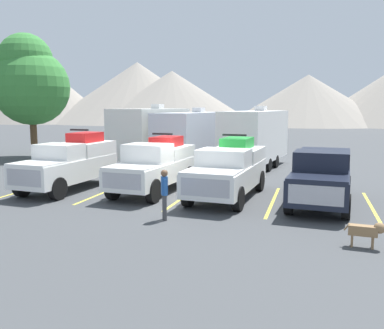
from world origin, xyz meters
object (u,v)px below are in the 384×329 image
Objects in this scene: pickup_truck_c at (229,169)px; camper_trailer_a at (151,133)px; camper_trailer_c at (255,136)px; person_a at (164,191)px; pickup_truck_a at (70,162)px; camper_trailer_b at (192,136)px; dog at (368,230)px; pickup_truck_b at (155,165)px; pickup_truck_d at (322,175)px.

pickup_truck_c is 10.73m from camper_trailer_a.
person_a is at bearing -95.93° from camper_trailer_c.
pickup_truck_c is 3.49× the size of person_a.
camper_trailer_b reaches higher than pickup_truck_a.
dog is at bearing -22.05° from pickup_truck_a.
person_a is (1.99, -4.30, -0.22)m from pickup_truck_b.
pickup_truck_c reaches higher than dog.
pickup_truck_a is 0.65× the size of camper_trailer_c.
pickup_truck_b is 8.86m from camper_trailer_a.
pickup_truck_a is at bearing 157.95° from dog.
pickup_truck_d is 11.23m from camper_trailer_b.
camper_trailer_b is (2.84, -0.22, -0.11)m from camper_trailer_a.
camper_trailer_b is 3.89m from camper_trailer_c.
pickup_truck_c reaches higher than person_a.
pickup_truck_d is 5.68× the size of dog.
camper_trailer_c is at bearing 113.49° from pickup_truck_d.
camper_trailer_a is 4.51× the size of person_a.
camper_trailer_c is at bearing 109.55° from dog.
person_a is at bearing -32.59° from pickup_truck_a.
camper_trailer_a is (-3.44, 8.12, 0.85)m from pickup_truck_b.
pickup_truck_a is 0.94× the size of pickup_truck_d.
pickup_truck_d is 5.21m from dog.
pickup_truck_a reaches higher than pickup_truck_c.
pickup_truck_d is at bearing -2.86° from pickup_truck_b.
pickup_truck_b is at bearing -111.91° from camper_trailer_c.
pickup_truck_b is 5.40× the size of dog.
pickup_truck_c is at bearing 72.10° from person_a.
pickup_truck_d is at bearing 102.46° from dog.
camper_trailer_b reaches higher than dog.
pickup_truck_a reaches higher than person_a.
camper_trailer_a is at bearing 130.48° from dog.
camper_trailer_a reaches higher than person_a.
pickup_truck_d is 13.46m from camper_trailer_a.
pickup_truck_b is at bearing -67.05° from camper_trailer_a.
pickup_truck_c is 0.75× the size of camper_trailer_b.
camper_trailer_a is at bearing 112.95° from pickup_truck_b.
pickup_truck_c is (7.20, 0.37, -0.05)m from pickup_truck_a.
pickup_truck_c reaches higher than pickup_truck_b.
camper_trailer_a is 13.59m from person_a.
pickup_truck_c is 5.70× the size of dog.
camper_trailer_c is at bearing 68.09° from pickup_truck_b.
camper_trailer_b is (3.28, 8.44, 0.71)m from pickup_truck_a.
camper_trailer_a reaches higher than pickup_truck_a.
camper_trailer_b is 12.50m from person_a.
camper_trailer_c is (7.16, 8.71, 0.76)m from pickup_truck_a.
camper_trailer_a is 0.96× the size of camper_trailer_b.
pickup_truck_a is 3.28× the size of person_a.
dog is (1.12, -5.05, -0.63)m from pickup_truck_d.
camper_trailer_c is (3.28, 8.16, 0.79)m from pickup_truck_b.
camper_trailer_a is 2.85m from camper_trailer_b.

